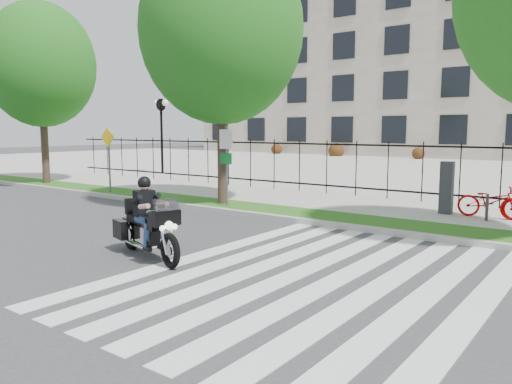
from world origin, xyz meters
The scene contains 13 objects.
ground centered at (0.00, 0.00, 0.00)m, with size 120.00×120.00×0.00m, color #363638.
curb centered at (0.00, 4.10, 0.07)m, with size 60.00×0.20×0.15m, color #A9A69F.
grass_verge centered at (0.00, 4.95, 0.07)m, with size 60.00×1.50×0.15m, color #285916.
sidewalk centered at (0.00, 7.45, 0.07)m, with size 60.00×3.50×0.15m, color #ABA8A0.
plaza centered at (0.00, 25.00, 0.05)m, with size 80.00×34.00×0.10m, color #ABA8A0.
crosswalk_stripes centered at (4.83, 0.00, 0.01)m, with size 5.70×8.00×0.01m, color silver, non-canonical shape.
iron_fence centered at (0.00, 9.20, 1.15)m, with size 30.00×0.06×2.00m, color black, non-canonical shape.
lamp_post_left centered at (-12.00, 12.00, 3.21)m, with size 1.06×0.70×4.25m.
street_tree_0 centered at (-11.97, 4.95, 5.36)m, with size 4.74×4.74×7.94m.
street_tree_1 centered at (-1.51, 4.95, 5.67)m, with size 5.17×5.17×8.50m.
sign_pole_regulatory centered at (-1.03, 4.58, 1.74)m, with size 0.50×0.09×2.50m.
sign_pole_warning centered at (-6.92, 4.58, 1.74)m, with size 0.78×0.09×2.49m.
motorcycle_rider centered at (1.47, -0.82, 0.65)m, with size 2.47×1.17×1.96m.
Camera 1 is at (9.04, -7.38, 2.57)m, focal length 35.00 mm.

